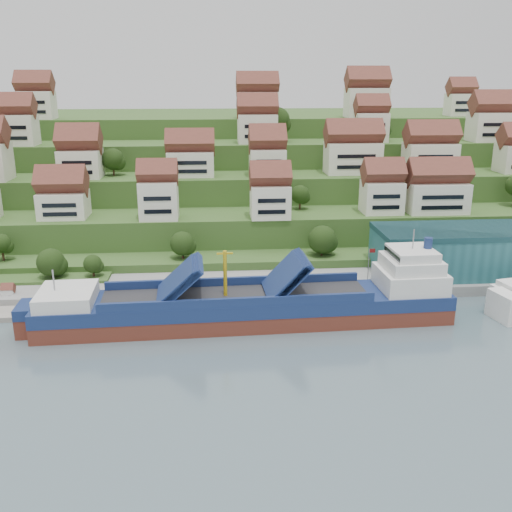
{
  "coord_description": "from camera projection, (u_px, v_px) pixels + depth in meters",
  "views": [
    {
      "loc": [
        -13.41,
        -97.6,
        42.8
      ],
      "look_at": [
        -4.58,
        14.0,
        8.0
      ],
      "focal_mm": 40.0,
      "sensor_mm": 36.0,
      "label": 1
    }
  ],
  "objects": [
    {
      "name": "ground",
      "position": [
        286.0,
        318.0,
        106.63
      ],
      "size": [
        300.0,
        300.0,
        0.0
      ],
      "primitive_type": "plane",
      "color": "slate",
      "rests_on": "ground"
    },
    {
      "name": "quay",
      "position": [
        370.0,
        283.0,
        122.09
      ],
      "size": [
        180.0,
        14.0,
        2.2
      ],
      "primitive_type": "cube",
      "color": "gray",
      "rests_on": "ground"
    },
    {
      "name": "hillside",
      "position": [
        249.0,
        174.0,
        202.04
      ],
      "size": [
        260.0,
        128.0,
        31.0
      ],
      "color": "#2D4C1E",
      "rests_on": "ground"
    },
    {
      "name": "hillside_village",
      "position": [
        278.0,
        153.0,
        155.95
      ],
      "size": [
        156.89,
        65.39,
        29.13
      ],
      "color": "white",
      "rests_on": "ground"
    },
    {
      "name": "hillside_trees",
      "position": [
        225.0,
        185.0,
        144.1
      ],
      "size": [
        144.16,
        62.57,
        31.85
      ],
      "color": "#233D14",
      "rests_on": "ground"
    },
    {
      "name": "warehouse",
      "position": [
        512.0,
        249.0,
        124.59
      ],
      "size": [
        60.0,
        15.0,
        10.0
      ],
      "primitive_type": "cube",
      "color": "#27636A",
      "rests_on": "quay"
    },
    {
      "name": "flagpole",
      "position": [
        369.0,
        264.0,
        115.47
      ],
      "size": [
        1.28,
        0.16,
        8.0
      ],
      "color": "gray",
      "rests_on": "quay"
    },
    {
      "name": "cargo_ship",
      "position": [
        258.0,
        306.0,
        104.15
      ],
      "size": [
        75.05,
        14.32,
        16.52
      ],
      "rotation": [
        0.0,
        0.0,
        0.04
      ],
      "color": "maroon",
      "rests_on": "ground"
    }
  ]
}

